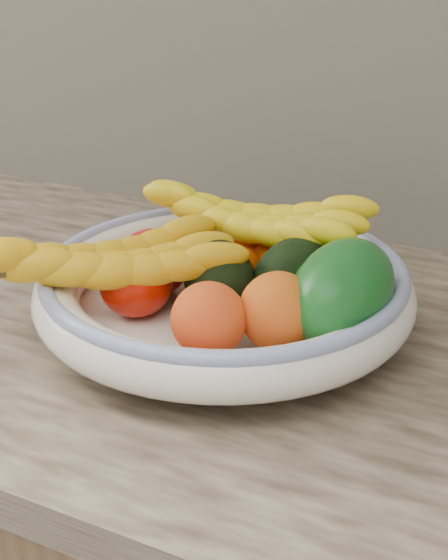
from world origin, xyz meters
The scene contains 14 objects.
fruit_bowl centered at (0.00, 1.66, 0.95)m, with size 0.39×0.39×0.08m.
clementine_back_left centered at (-0.02, 1.77, 0.95)m, with size 0.06×0.06×0.05m, color #FF5A05.
clementine_back_right centered at (0.02, 1.75, 0.95)m, with size 0.05×0.05×0.04m, color #FF5905.
clementine_back_mid centered at (0.00, 1.71, 0.95)m, with size 0.05×0.05×0.04m, color #DC4804.
clementine_extra centered at (0.03, 1.74, 0.95)m, with size 0.05×0.05×0.05m, color #F26005.
tomato_left centered at (-0.09, 1.66, 0.96)m, with size 0.08×0.08×0.07m, color red.
tomato_near_left centered at (-0.07, 1.61, 0.96)m, with size 0.07×0.07×0.07m, color #BF1303.
avocado_center centered at (-0.01, 1.66, 0.96)m, with size 0.07×0.11×0.07m, color black.
avocado_right centered at (0.07, 1.70, 0.96)m, with size 0.08×0.11×0.08m, color black.
green_mango centered at (0.13, 1.65, 0.98)m, with size 0.09×0.14×0.10m, color #0F5419.
peach_front centered at (0.03, 1.57, 0.97)m, with size 0.07×0.07×0.07m, color orange.
peach_right centered at (0.08, 1.61, 0.97)m, with size 0.07×0.07×0.07m, color orange.
banana_bunch_back centered at (-0.01, 1.75, 0.99)m, with size 0.28×0.11×0.08m, color yellow, non-canonical shape.
banana_bunch_front centered at (-0.09, 1.59, 0.98)m, with size 0.29×0.11×0.08m, color yellow, non-canonical shape.
Camera 1 is at (0.36, 0.95, 1.33)m, focal length 55.00 mm.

